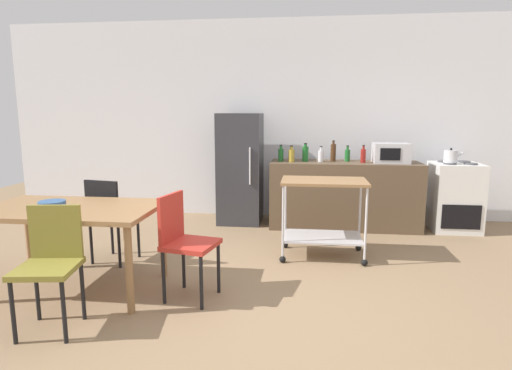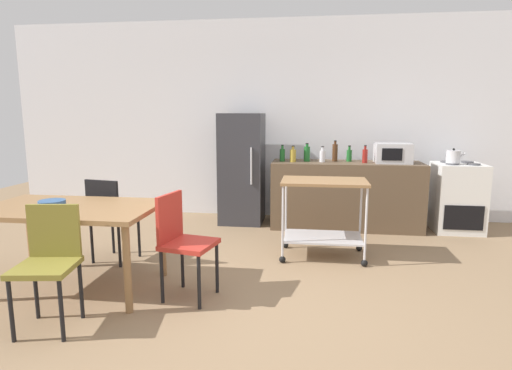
# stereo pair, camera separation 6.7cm
# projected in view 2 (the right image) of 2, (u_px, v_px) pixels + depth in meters

# --- Properties ---
(ground_plane) EXTENTS (12.00, 12.00, 0.00)m
(ground_plane) POSITION_uv_depth(u_px,v_px,m) (254.00, 307.00, 3.42)
(ground_plane) COLOR #8C7051
(back_wall) EXTENTS (8.40, 0.12, 2.90)m
(back_wall) POSITION_uv_depth(u_px,v_px,m) (284.00, 120.00, 6.30)
(back_wall) COLOR white
(back_wall) RESTS_ON ground_plane
(kitchen_counter) EXTENTS (2.00, 0.64, 0.90)m
(kitchen_counter) POSITION_uv_depth(u_px,v_px,m) (346.00, 195.00, 5.76)
(kitchen_counter) COLOR brown
(kitchen_counter) RESTS_ON ground_plane
(dining_table) EXTENTS (1.50, 0.90, 0.75)m
(dining_table) POSITION_uv_depth(u_px,v_px,m) (70.00, 215.00, 3.70)
(dining_table) COLOR olive
(dining_table) RESTS_ON ground_plane
(chair_red) EXTENTS (0.47, 0.47, 0.89)m
(chair_red) POSITION_uv_depth(u_px,v_px,m) (182.00, 238.00, 3.54)
(chair_red) COLOR #B72D23
(chair_red) RESTS_ON ground_plane
(chair_black) EXTENTS (0.47, 0.47, 0.89)m
(chair_black) POSITION_uv_depth(u_px,v_px,m) (110.00, 214.00, 4.39)
(chair_black) COLOR black
(chair_black) RESTS_ON ground_plane
(chair_olive) EXTENTS (0.46, 0.46, 0.89)m
(chair_olive) POSITION_uv_depth(u_px,v_px,m) (49.00, 258.00, 3.06)
(chair_olive) COLOR olive
(chair_olive) RESTS_ON ground_plane
(stove_oven) EXTENTS (0.60, 0.61, 0.92)m
(stove_oven) POSITION_uv_depth(u_px,v_px,m) (457.00, 197.00, 5.59)
(stove_oven) COLOR white
(stove_oven) RESTS_ON ground_plane
(refrigerator) EXTENTS (0.60, 0.63, 1.55)m
(refrigerator) POSITION_uv_depth(u_px,v_px,m) (242.00, 169.00, 6.00)
(refrigerator) COLOR #333338
(refrigerator) RESTS_ON ground_plane
(kitchen_cart) EXTENTS (0.91, 0.57, 0.85)m
(kitchen_cart) POSITION_uv_depth(u_px,v_px,m) (324.00, 206.00, 4.53)
(kitchen_cart) COLOR olive
(kitchen_cart) RESTS_ON ground_plane
(bottle_sesame_oil) EXTENTS (0.07, 0.07, 0.23)m
(bottle_sesame_oil) POSITION_uv_depth(u_px,v_px,m) (282.00, 155.00, 5.78)
(bottle_sesame_oil) COLOR #1E6628
(bottle_sesame_oil) RESTS_ON kitchen_counter
(bottle_hot_sauce) EXTENTS (0.08, 0.08, 0.22)m
(bottle_hot_sauce) POSITION_uv_depth(u_px,v_px,m) (293.00, 155.00, 5.70)
(bottle_hot_sauce) COLOR gold
(bottle_hot_sauce) RESTS_ON kitchen_counter
(bottle_sparkling_water) EXTENTS (0.08, 0.08, 0.25)m
(bottle_sparkling_water) POSITION_uv_depth(u_px,v_px,m) (307.00, 154.00, 5.76)
(bottle_sparkling_water) COLOR #1E6628
(bottle_sparkling_water) RESTS_ON kitchen_counter
(bottle_vinegar) EXTENTS (0.08, 0.08, 0.21)m
(bottle_vinegar) POSITION_uv_depth(u_px,v_px,m) (322.00, 156.00, 5.69)
(bottle_vinegar) COLOR silver
(bottle_vinegar) RESTS_ON kitchen_counter
(bottle_soda) EXTENTS (0.07, 0.07, 0.28)m
(bottle_soda) POSITION_uv_depth(u_px,v_px,m) (335.00, 152.00, 5.78)
(bottle_soda) COLOR #4C2D19
(bottle_soda) RESTS_ON kitchen_counter
(bottle_soy_sauce) EXTENTS (0.07, 0.07, 0.22)m
(bottle_soy_sauce) POSITION_uv_depth(u_px,v_px,m) (349.00, 155.00, 5.76)
(bottle_soy_sauce) COLOR #1E6628
(bottle_soy_sauce) RESTS_ON kitchen_counter
(bottle_wine) EXTENTS (0.07, 0.07, 0.23)m
(bottle_wine) POSITION_uv_depth(u_px,v_px,m) (365.00, 156.00, 5.59)
(bottle_wine) COLOR maroon
(bottle_wine) RESTS_ON kitchen_counter
(microwave) EXTENTS (0.46, 0.35, 0.26)m
(microwave) POSITION_uv_depth(u_px,v_px,m) (393.00, 153.00, 5.56)
(microwave) COLOR silver
(microwave) RESTS_ON kitchen_counter
(fruit_bowl) EXTENTS (0.22, 0.22, 0.06)m
(fruit_bowl) POSITION_uv_depth(u_px,v_px,m) (52.00, 204.00, 3.66)
(fruit_bowl) COLOR #33598C
(fruit_bowl) RESTS_ON dining_table
(kettle) EXTENTS (0.24, 0.17, 0.19)m
(kettle) POSITION_uv_depth(u_px,v_px,m) (453.00, 157.00, 5.42)
(kettle) COLOR silver
(kettle) RESTS_ON stove_oven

